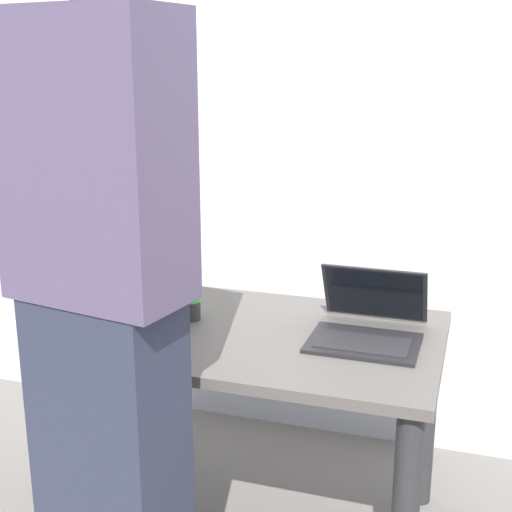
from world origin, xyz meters
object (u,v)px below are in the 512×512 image
object	(u,v)px
beer_bottle_amber	(164,270)
coffee_mug	(171,281)
person_figure	(103,314)
beer_bottle_brown	(190,290)
beer_bottle_dark	(166,288)
laptop	(368,323)

from	to	relation	value
beer_bottle_amber	coffee_mug	size ratio (longest dim) A/B	3.02
beer_bottle_amber	person_figure	xyz separation A→B (m)	(0.17, -0.71, 0.11)
beer_bottle_brown	beer_bottle_dark	xyz separation A→B (m)	(-0.06, -0.06, 0.02)
laptop	beer_bottle_dark	size ratio (longest dim) A/B	1.12
beer_bottle_dark	person_figure	world-z (taller)	person_figure
laptop	coffee_mug	xyz separation A→B (m)	(-0.77, 0.21, 0.00)
beer_bottle_amber	person_figure	bearing A→B (deg)	-76.53
beer_bottle_brown	beer_bottle_dark	bearing A→B (deg)	-136.12
beer_bottle_amber	beer_bottle_brown	world-z (taller)	beer_bottle_amber
beer_bottle_dark	person_figure	distance (m)	0.57
beer_bottle_amber	coffee_mug	xyz separation A→B (m)	(-0.03, 0.13, -0.08)
coffee_mug	laptop	bearing A→B (deg)	-15.16
laptop	beer_bottle_amber	xyz separation A→B (m)	(-0.73, 0.08, 0.08)
beer_bottle_brown	laptop	bearing A→B (deg)	2.01
beer_bottle_amber	beer_bottle_brown	xyz separation A→B (m)	(0.14, -0.10, -0.03)
beer_bottle_brown	person_figure	distance (m)	0.63
laptop	coffee_mug	world-z (taller)	laptop
laptop	person_figure	world-z (taller)	person_figure
beer_bottle_amber	beer_bottle_brown	distance (m)	0.17
laptop	person_figure	distance (m)	0.87
person_figure	beer_bottle_brown	bearing A→B (deg)	92.95
person_figure	beer_bottle_dark	bearing A→B (deg)	99.36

